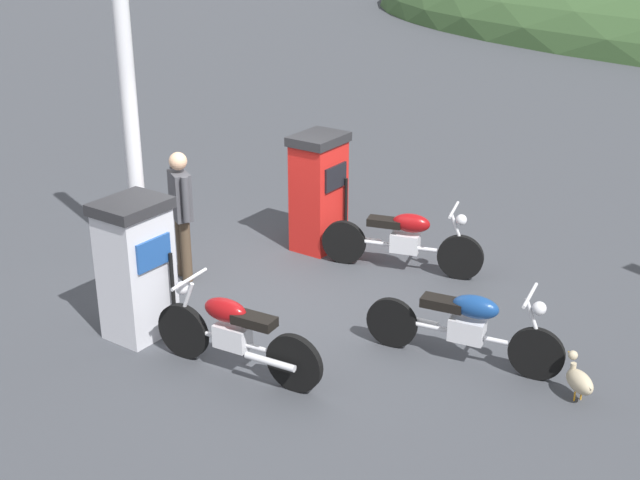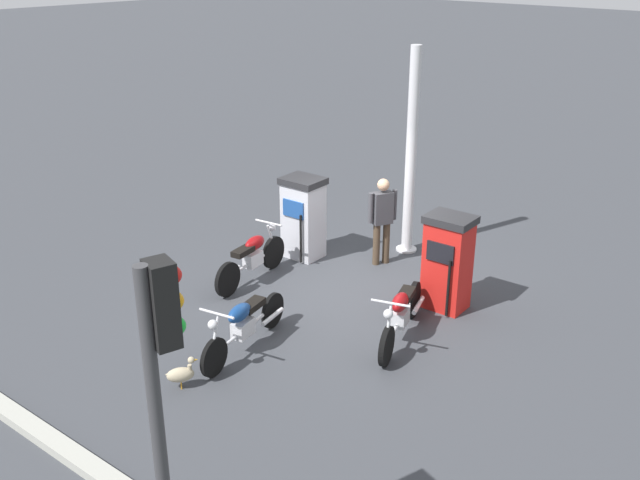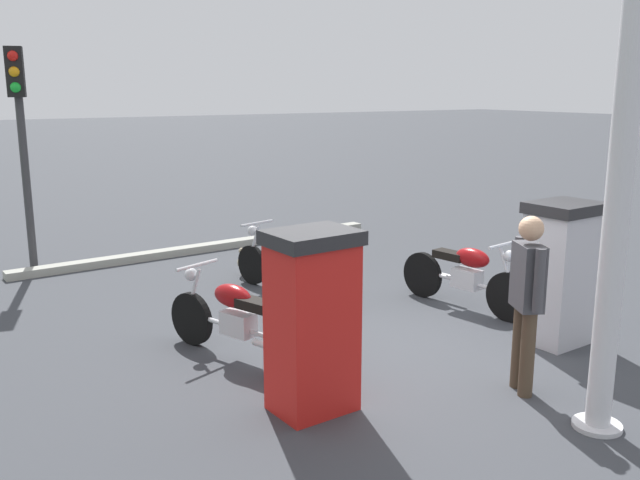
# 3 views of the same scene
# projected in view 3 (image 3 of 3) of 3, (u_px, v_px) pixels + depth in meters

# --- Properties ---
(ground_plane) EXTENTS (120.00, 120.00, 0.00)m
(ground_plane) POSITION_uv_depth(u_px,v_px,m) (412.00, 353.00, 7.31)
(ground_plane) COLOR #383A3F
(fuel_pump_near) EXTENTS (0.66, 0.77, 1.56)m
(fuel_pump_near) POSITION_uv_depth(u_px,v_px,m) (560.00, 272.00, 7.48)
(fuel_pump_near) COLOR silver
(fuel_pump_near) RESTS_ON ground
(fuel_pump_far) EXTENTS (0.63, 0.77, 1.59)m
(fuel_pump_far) POSITION_uv_depth(u_px,v_px,m) (312.00, 321.00, 5.87)
(fuel_pump_far) COLOR red
(fuel_pump_far) RESTS_ON ground
(motorcycle_near_pump) EXTENTS (1.92, 0.57, 0.94)m
(motorcycle_near_pump) POSITION_uv_depth(u_px,v_px,m) (466.00, 275.00, 8.68)
(motorcycle_near_pump) COLOR black
(motorcycle_near_pump) RESTS_ON ground
(motorcycle_far_pump) EXTENTS (2.01, 0.88, 0.93)m
(motorcycle_far_pump) POSITION_uv_depth(u_px,v_px,m) (239.00, 320.00, 7.03)
(motorcycle_far_pump) COLOR black
(motorcycle_far_pump) RESTS_ON ground
(motorcycle_extra) EXTENTS (2.05, 0.70, 0.92)m
(motorcycle_extra) POSITION_uv_depth(u_px,v_px,m) (286.00, 263.00, 9.27)
(motorcycle_extra) COLOR black
(motorcycle_extra) RESTS_ON ground
(attendant_person) EXTENTS (0.55, 0.34, 1.64)m
(attendant_person) POSITION_uv_depth(u_px,v_px,m) (527.00, 293.00, 6.19)
(attendant_person) COLOR #473828
(attendant_person) RESTS_ON ground
(wandering_duck) EXTENTS (0.42, 0.36, 0.45)m
(wandering_duck) POSITION_uv_depth(u_px,v_px,m) (244.00, 261.00, 10.29)
(wandering_duck) COLOR tan
(wandering_duck) RESTS_ON ground
(roadside_traffic_light) EXTENTS (0.40, 0.28, 3.32)m
(roadside_traffic_light) POSITION_uv_depth(u_px,v_px,m) (20.00, 119.00, 10.22)
(roadside_traffic_light) COLOR #38383A
(roadside_traffic_light) RESTS_ON ground
(canopy_support_pole) EXTENTS (0.40, 0.40, 3.89)m
(canopy_support_pole) POSITION_uv_depth(u_px,v_px,m) (618.00, 204.00, 5.31)
(canopy_support_pole) COLOR silver
(canopy_support_pole) RESTS_ON ground
(road_edge_kerb) EXTENTS (0.65, 6.53, 0.12)m
(road_edge_kerb) POSITION_uv_depth(u_px,v_px,m) (208.00, 247.00, 11.88)
(road_edge_kerb) COLOR #9E9E93
(road_edge_kerb) RESTS_ON ground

